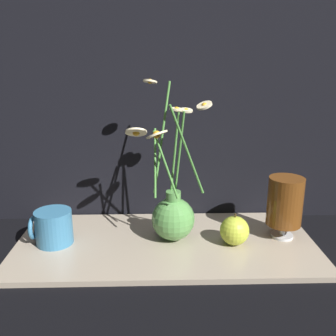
{
  "coord_description": "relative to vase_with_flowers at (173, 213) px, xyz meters",
  "views": [
    {
      "loc": [
        -0.02,
        -0.79,
        0.43
      ],
      "look_at": [
        0.01,
        0.0,
        0.19
      ],
      "focal_mm": 40.0,
      "sensor_mm": 36.0,
      "label": 1
    }
  ],
  "objects": [
    {
      "name": "shelf",
      "position": [
        -0.02,
        -0.01,
        -0.07
      ],
      "size": [
        0.69,
        0.32,
        0.01
      ],
      "color": "tan",
      "rests_on": "ground_plane"
    },
    {
      "name": "backdrop_wall",
      "position": [
        -0.02,
        0.16,
        0.47
      ],
      "size": [
        1.19,
        0.02,
        1.1
      ],
      "color": "black",
      "rests_on": "ground_plane"
    },
    {
      "name": "yellow_mug",
      "position": [
        -0.28,
        -0.01,
        -0.03
      ],
      "size": [
        0.09,
        0.08,
        0.08
      ],
      "color": "teal",
      "rests_on": "shelf"
    },
    {
      "name": "orange_fruit",
      "position": [
        0.14,
        -0.03,
        -0.03
      ],
      "size": [
        0.07,
        0.07,
        0.07
      ],
      "color": "#B7C638",
      "rests_on": "shelf"
    },
    {
      "name": "ground_plane",
      "position": [
        -0.02,
        -0.01,
        -0.08
      ],
      "size": [
        6.0,
        6.0,
        0.0
      ],
      "primitive_type": "plane",
      "color": "black"
    },
    {
      "name": "tea_glass",
      "position": [
        0.26,
        0.0,
        0.02
      ],
      "size": [
        0.08,
        0.08,
        0.15
      ],
      "color": "silver",
      "rests_on": "shelf"
    },
    {
      "name": "vase_with_flowers",
      "position": [
        0.0,
        0.0,
        0.0
      ],
      "size": [
        0.18,
        0.16,
        0.37
      ],
      "color": "#59994C",
      "rests_on": "shelf"
    }
  ]
}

